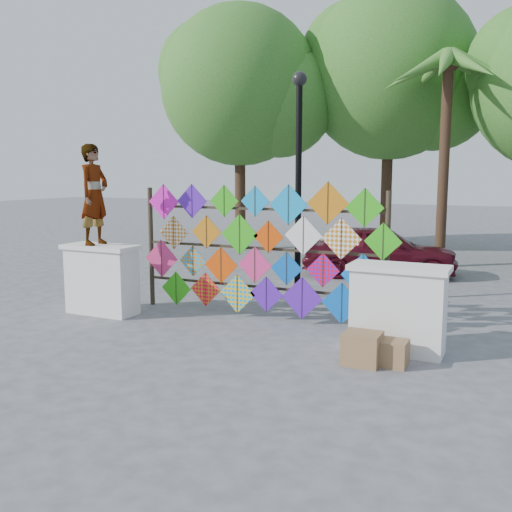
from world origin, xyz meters
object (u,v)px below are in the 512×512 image
object	(u,v)px
kite_rack	(261,251)
lamppost	(299,167)
vendor_woman	(94,195)
sedan	(379,250)

from	to	relation	value
kite_rack	lamppost	bearing A→B (deg)	80.59
kite_rack	vendor_woman	bearing A→B (deg)	-162.16
vendor_woman	sedan	xyz separation A→B (m)	(3.80, 6.09, -1.54)
sedan	lamppost	xyz separation A→B (m)	(-0.70, -3.89, 2.04)
vendor_woman	sedan	bearing A→B (deg)	-34.24
kite_rack	vendor_woman	world-z (taller)	vendor_woman
vendor_woman	lamppost	size ratio (longest dim) A/B	0.41
kite_rack	lamppost	xyz separation A→B (m)	(0.21, 1.27, 1.48)
kite_rack	vendor_woman	distance (m)	3.19
lamppost	sedan	bearing A→B (deg)	79.78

